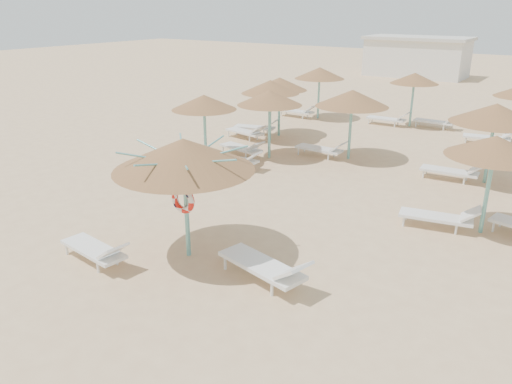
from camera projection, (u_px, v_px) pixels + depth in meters
The scene contains 6 objects.
ground at pixel (209, 253), 12.21m from camera, with size 120.00×120.00×0.00m, color #D4B181.
main_palapa at pixel (184, 155), 11.25m from camera, with size 3.25×3.25×2.92m.
lounger_main_a at pixel (96, 250), 11.64m from camera, with size 2.10×0.84×0.74m.
lounger_main_b at pixel (266, 266), 10.80m from camera, with size 2.41×1.20×0.84m.
palapa_field at pixel (402, 104), 18.23m from camera, with size 19.24×14.27×2.72m.
service_hut at pixel (417, 56), 41.90m from camera, with size 8.40×4.40×3.25m.
Camera 1 is at (7.06, -8.38, 5.71)m, focal length 35.00 mm.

